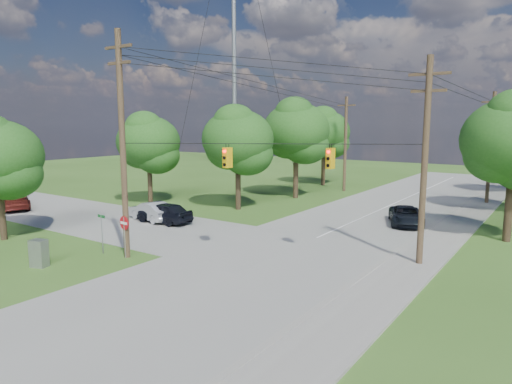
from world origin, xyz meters
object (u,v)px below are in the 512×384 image
Objects in this scene: pole_sw at (122,143)px; car_cross_far at (14,200)px; pole_ne at (425,159)px; car_cross_silver at (151,211)px; car_cross_dark at (164,212)px; control_cabinet at (39,253)px; pole_north_e at (491,147)px; do_not_enter_sign at (124,227)px; car_main_north at (406,216)px; pole_north_w at (345,143)px.

pole_sw reaches higher than car_cross_far.
car_cross_silver is (-19.48, -0.36, -4.72)m from pole_ne.
pole_ne is 2.34× the size of car_cross_dark.
pole_north_e is at bearing 45.65° from control_cabinet.
do_not_enter_sign is (4.63, -7.37, 0.90)m from car_cross_dark.
car_cross_silver is (-1.38, 0.01, -0.05)m from car_cross_dark.
pole_ne is 1.05× the size of pole_north_e.
car_main_north is at bearing 64.11° from do_not_enter_sign.
car_main_north is at bearing 131.14° from car_cross_silver.
pole_north_e is 4.31× the size of do_not_enter_sign.
do_not_enter_sign is at bearing -143.48° from car_main_north.
pole_north_w is 29.95m from do_not_enter_sign.
do_not_enter_sign is (0.43, -29.75, -3.43)m from pole_north_w.
car_cross_dark reaches higher than car_main_north.
car_cross_far is at bearing 173.16° from do_not_enter_sign.
pole_sw is 1.14× the size of pole_ne.
pole_north_w is at bearing 180.00° from pole_north_e.
car_main_north is 2.02× the size of do_not_enter_sign.
pole_ne is 1.93× the size of car_cross_far.
pole_north_e is at bearing 140.14° from car_cross_dark.
car_cross_far is at bearing -141.70° from pole_north_e.
car_cross_dark is at bearing 82.92° from control_cabinet.
car_cross_far is 31.86m from car_main_north.
pole_north_w is (-13.90, 22.00, -0.34)m from pole_ne.
do_not_enter_sign is at bearing 102.85° from car_cross_far.
pole_north_e is 2.31× the size of car_cross_silver.
car_cross_dark is 0.95× the size of car_main_north.
pole_sw reaches higher than control_cabinet.
car_cross_dark reaches higher than control_cabinet.
car_cross_dark is (-4.60, 7.23, -5.43)m from pole_sw.
do_not_enter_sign is at bearing 49.88° from car_cross_silver.
pole_sw is 20.20m from car_cross_far.
car_main_north is at bearing -50.92° from pole_north_w.
control_cabinet is 0.61× the size of do_not_enter_sign.
car_cross_silver is 0.79× the size of car_cross_far.
car_cross_silver is 13.53m from car_cross_far.
pole_north_w is 1.84× the size of car_cross_far.
car_cross_silver is (-5.98, 7.24, -5.48)m from pole_sw.
pole_ne is at bearing 29.38° from pole_sw.
car_cross_silver is at bearing 129.56° from pole_sw.
car_cross_dark is at bearing -100.62° from pole_north_w.
pole_sw is 5.17× the size of do_not_enter_sign.
pole_sw is 2.68× the size of car_cross_dark.
pole_sw is at bearing 50.30° from car_cross_silver.
pole_sw is at bearing 38.92° from control_cabinet.
control_cabinet is (16.77, -7.54, -0.12)m from car_cross_far.
car_cross_silver is 18.64m from car_main_north.
car_cross_dark is at bearing -128.96° from pole_north_e.
pole_sw is 1.20× the size of pole_north_e.
pole_ne is 2.24× the size of car_main_north.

